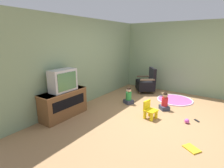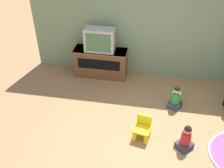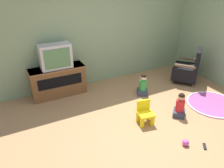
{
  "view_description": "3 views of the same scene",
  "coord_description": "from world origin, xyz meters",
  "px_view_note": "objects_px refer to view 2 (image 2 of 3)",
  "views": [
    {
      "loc": [
        -4.08,
        -1.33,
        1.95
      ],
      "look_at": [
        -0.76,
        0.96,
        0.9
      ],
      "focal_mm": 28.0,
      "sensor_mm": 36.0,
      "label": 1
    },
    {
      "loc": [
        -0.16,
        -3.17,
        3.6
      ],
      "look_at": [
        -0.84,
        0.7,
        0.74
      ],
      "focal_mm": 42.0,
      "sensor_mm": 36.0,
      "label": 2
    },
    {
      "loc": [
        -2.34,
        -2.58,
        2.54
      ],
      "look_at": [
        -0.68,
        0.61,
        0.75
      ],
      "focal_mm": 35.0,
      "sensor_mm": 36.0,
      "label": 3
    }
  ],
  "objects_px": {
    "tv_cabinet": "(101,62)",
    "child_watching_center": "(176,98)",
    "yellow_kid_chair": "(142,130)",
    "child_watching_left": "(186,139)",
    "television": "(100,40)"
  },
  "relations": [
    {
      "from": "tv_cabinet",
      "to": "yellow_kid_chair",
      "type": "relative_size",
      "value": 2.84
    },
    {
      "from": "television",
      "to": "child_watching_center",
      "type": "bearing_deg",
      "value": -26.45
    },
    {
      "from": "tv_cabinet",
      "to": "child_watching_left",
      "type": "relative_size",
      "value": 2.45
    },
    {
      "from": "television",
      "to": "child_watching_center",
      "type": "height_order",
      "value": "television"
    },
    {
      "from": "yellow_kid_chair",
      "to": "television",
      "type": "bearing_deg",
      "value": 133.13
    },
    {
      "from": "tv_cabinet",
      "to": "television",
      "type": "xyz_separation_m",
      "value": [
        0.0,
        -0.03,
        0.6
      ]
    },
    {
      "from": "tv_cabinet",
      "to": "child_watching_left",
      "type": "bearing_deg",
      "value": -46.17
    },
    {
      "from": "child_watching_left",
      "to": "child_watching_center",
      "type": "bearing_deg",
      "value": 53.59
    },
    {
      "from": "tv_cabinet",
      "to": "television",
      "type": "distance_m",
      "value": 0.6
    },
    {
      "from": "child_watching_left",
      "to": "tv_cabinet",
      "type": "bearing_deg",
      "value": 89.59
    },
    {
      "from": "tv_cabinet",
      "to": "child_watching_center",
      "type": "distance_m",
      "value": 1.97
    },
    {
      "from": "television",
      "to": "yellow_kid_chair",
      "type": "distance_m",
      "value": 2.29
    },
    {
      "from": "television",
      "to": "yellow_kid_chair",
      "type": "xyz_separation_m",
      "value": [
        1.15,
        -1.82,
        -0.78
      ]
    },
    {
      "from": "yellow_kid_chair",
      "to": "child_watching_left",
      "type": "relative_size",
      "value": 0.86
    },
    {
      "from": "child_watching_left",
      "to": "child_watching_center",
      "type": "xyz_separation_m",
      "value": [
        -0.15,
        1.07,
        0.0
      ]
    }
  ]
}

